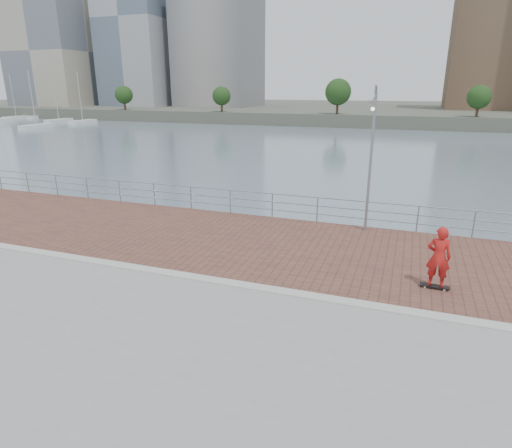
% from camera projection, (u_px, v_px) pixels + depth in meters
% --- Properties ---
extents(water, '(400.00, 400.00, 0.00)m').
position_uv_depth(water, '(234.00, 342.00, 13.40)').
color(water, slate).
rests_on(water, ground).
extents(seawall, '(40.00, 24.00, 2.00)m').
position_uv_depth(seawall, '(138.00, 432.00, 8.62)').
color(seawall, gray).
rests_on(seawall, ground).
extents(brick_lane, '(40.00, 6.80, 0.02)m').
position_uv_depth(brick_lane, '(270.00, 244.00, 16.01)').
color(brick_lane, brown).
rests_on(brick_lane, seawall).
extents(curb, '(40.00, 0.40, 0.06)m').
position_uv_depth(curb, '(233.00, 284.00, 12.78)').
color(curb, '#B7B5AD').
rests_on(curb, seawall).
extents(far_shore, '(320.00, 95.00, 2.50)m').
position_uv_depth(far_shore, '(398.00, 110.00, 122.71)').
color(far_shore, '#4C5142').
rests_on(far_shore, ground).
extents(guardrail, '(39.06, 0.06, 1.13)m').
position_uv_depth(guardrail, '(294.00, 205.00, 18.85)').
color(guardrail, '#8C9EA8').
rests_on(guardrail, brick_lane).
extents(street_lamp, '(0.40, 1.16, 5.47)m').
position_uv_depth(street_lamp, '(372.00, 136.00, 16.05)').
color(street_lamp, gray).
rests_on(street_lamp, brick_lane).
extents(skateboard, '(0.83, 0.24, 0.09)m').
position_uv_depth(skateboard, '(435.00, 286.00, 12.48)').
color(skateboard, black).
rests_on(skateboard, brick_lane).
extents(skateboarder, '(0.68, 0.46, 1.81)m').
position_uv_depth(skateboarder, '(439.00, 257.00, 12.20)').
color(skateboarder, red).
rests_on(skateboarder, skateboard).
extents(marina, '(32.82, 31.00, 10.68)m').
position_uv_depth(marina, '(13.00, 120.00, 96.12)').
color(marina, white).
rests_on(marina, water).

